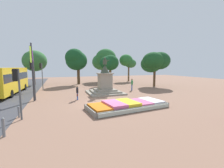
# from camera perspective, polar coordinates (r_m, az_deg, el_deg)

# --- Properties ---
(ground_plane) EXTENTS (78.95, 78.95, 0.00)m
(ground_plane) POSITION_cam_1_polar(r_m,az_deg,el_deg) (14.69, -2.85, -7.18)
(ground_plane) COLOR #8C6651
(flower_planter) EXTENTS (7.09, 3.63, 0.61)m
(flower_planter) POSITION_cam_1_polar(r_m,az_deg,el_deg) (12.91, 5.87, -8.02)
(flower_planter) COLOR #38281C
(flower_planter) RESTS_ON ground_plane
(statue_monument) EXTENTS (4.46, 4.46, 4.69)m
(statue_monument) POSITION_cam_1_polar(r_m,az_deg,el_deg) (19.69, -2.71, -0.33)
(statue_monument) COLOR gray
(statue_monument) RESTS_ON ground_plane
(traffic_light_near_crossing) EXTENTS (0.41, 0.29, 3.38)m
(traffic_light_near_crossing) POSITION_cam_1_polar(r_m,az_deg,el_deg) (11.40, -32.40, -0.09)
(traffic_light_near_crossing) COLOR #4C5156
(traffic_light_near_crossing) RESTS_ON ground_plane
(traffic_light_mid_block) EXTENTS (0.41, 0.30, 4.06)m
(traffic_light_mid_block) POSITION_cam_1_polar(r_m,az_deg,el_deg) (17.34, -27.92, 3.62)
(traffic_light_mid_block) COLOR #4C5156
(traffic_light_mid_block) RESTS_ON ground_plane
(traffic_light_far_corner) EXTENTS (0.41, 0.30, 4.02)m
(traffic_light_far_corner) POSITION_cam_1_polar(r_m,az_deg,el_deg) (24.62, -25.32, 4.35)
(traffic_light_far_corner) COLOR slate
(traffic_light_far_corner) RESTS_ON ground_plane
(banner_pole) EXTENTS (0.16, 1.25, 5.83)m
(banner_pole) POSITION_cam_1_polar(r_m,az_deg,el_deg) (16.94, -28.07, 5.02)
(banner_pole) COLOR #2D2D33
(banner_pole) RESTS_ON ground_plane
(city_bus) EXTENTS (2.83, 10.17, 3.35)m
(city_bus) POSITION_cam_1_polar(r_m,az_deg,el_deg) (23.20, -34.92, 1.53)
(city_bus) COLOR gold
(city_bus) RESTS_ON ground_plane
(pedestrian_with_handbag) EXTENTS (0.27, 0.73, 1.57)m
(pedestrian_with_handbag) POSITION_cam_1_polar(r_m,az_deg,el_deg) (16.17, -13.08, -2.91)
(pedestrian_with_handbag) COLOR #264CA5
(pedestrian_with_handbag) RESTS_ON ground_plane
(pedestrian_near_planter) EXTENTS (0.33, 0.55, 1.74)m
(pedestrian_near_planter) POSITION_cam_1_polar(r_m,az_deg,el_deg) (22.42, 7.61, 0.19)
(pedestrian_near_planter) COLOR #264CA5
(pedestrian_near_planter) RESTS_ON ground_plane
(kerb_bollard_south) EXTENTS (0.16, 0.16, 0.99)m
(kerb_bollard_south) POSITION_cam_1_polar(r_m,az_deg,el_deg) (9.47, -36.05, -13.04)
(kerb_bollard_south) COLOR slate
(kerb_bollard_south) RESTS_ON ground_plane
(kerb_bollard_mid_a) EXTENTS (0.13, 0.13, 0.80)m
(kerb_bollard_mid_a) POSITION_cam_1_polar(r_m,az_deg,el_deg) (12.31, -32.00, -8.90)
(kerb_bollard_mid_a) COLOR slate
(kerb_bollard_mid_a) RESTS_ON ground_plane
(park_tree_far_left) EXTENTS (4.22, 4.31, 6.96)m
(park_tree_far_left) POSITION_cam_1_polar(r_m,az_deg,el_deg) (30.54, -13.60, 9.15)
(park_tree_far_left) COLOR #4C3823
(park_tree_far_left) RESTS_ON ground_plane
(park_tree_behind_statue) EXTENTS (4.10, 3.24, 6.43)m
(park_tree_behind_statue) POSITION_cam_1_polar(r_m,az_deg,el_deg) (36.69, 5.94, 8.53)
(park_tree_behind_statue) COLOR brown
(park_tree_behind_statue) RESTS_ON ground_plane
(park_tree_far_right) EXTENTS (3.65, 3.24, 5.69)m
(park_tree_far_right) POSITION_cam_1_polar(r_m,az_deg,el_deg) (28.57, -0.95, 8.04)
(park_tree_far_right) COLOR brown
(park_tree_far_right) RESTS_ON ground_plane
(park_tree_street_side) EXTENTS (4.40, 4.53, 6.58)m
(park_tree_street_side) POSITION_cam_1_polar(r_m,az_deg,el_deg) (32.69, -27.45, 7.78)
(park_tree_street_side) COLOR brown
(park_tree_street_side) RESTS_ON ground_plane
(park_tree_mid_canopy) EXTENTS (5.09, 4.91, 6.07)m
(park_tree_mid_canopy) POSITION_cam_1_polar(r_m,az_deg,el_deg) (27.74, 15.91, 8.08)
(park_tree_mid_canopy) COLOR #4C3823
(park_tree_mid_canopy) RESTS_ON ground_plane
(park_tree_distant) EXTENTS (5.40, 5.22, 7.60)m
(park_tree_distant) POSITION_cam_1_polar(r_m,az_deg,el_deg) (35.72, -3.11, 9.18)
(park_tree_distant) COLOR brown
(park_tree_distant) RESTS_ON ground_plane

